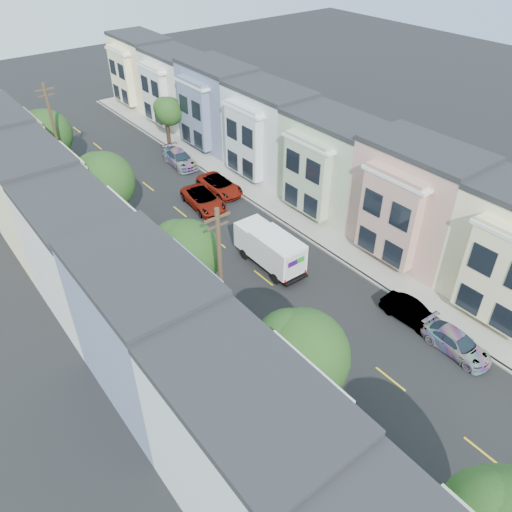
{
  "coord_description": "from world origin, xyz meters",
  "views": [
    {
      "loc": [
        -18.08,
        -16.44,
        23.07
      ],
      "look_at": [
        -0.57,
        6.15,
        2.2
      ],
      "focal_mm": 35.0,
      "sensor_mm": 36.0,
      "label": 1
    }
  ],
  "objects": [
    {
      "name": "fedex_truck",
      "position": [
        1.38,
        6.98,
        1.61
      ],
      "size": [
        2.31,
        6.01,
        2.88
      ],
      "rotation": [
        0.0,
        0.0,
        -0.01
      ],
      "color": "white",
      "rests_on": "ground"
    },
    {
      "name": "utility_pole_near",
      "position": [
        -6.3,
        2.0,
        5.15
      ],
      "size": [
        1.6,
        0.26,
        10.0
      ],
      "color": "#42301E",
      "rests_on": "ground"
    },
    {
      "name": "parked_left_c",
      "position": [
        -4.9,
        -0.56,
        0.66
      ],
      "size": [
        2.13,
        4.51,
        1.32
      ],
      "primitive_type": "imported",
      "rotation": [
        0.0,
        0.0,
        0.06
      ],
      "color": "#A7AAB8",
      "rests_on": "ground"
    },
    {
      "name": "tree_far_r",
      "position": [
        6.89,
        31.37,
        3.74
      ],
      "size": [
        3.1,
        3.1,
        5.33
      ],
      "color": "black",
      "rests_on": "ground"
    },
    {
      "name": "parked_left_d",
      "position": [
        -4.9,
        10.78,
        0.7
      ],
      "size": [
        2.22,
        4.76,
        1.4
      ],
      "primitive_type": "imported",
      "rotation": [
        0.0,
        0.0,
        0.06
      ],
      "color": "#64070E",
      "rests_on": "ground"
    },
    {
      "name": "centerline",
      "position": [
        0.0,
        15.0,
        0.0
      ],
      "size": [
        0.12,
        70.0,
        0.01
      ],
      "primitive_type": "cube",
      "color": "gold",
      "rests_on": "ground"
    },
    {
      "name": "ground",
      "position": [
        0.0,
        0.0,
        0.0
      ],
      "size": [
        160.0,
        160.0,
        0.0
      ],
      "primitive_type": "plane",
      "color": "black",
      "rests_on": "ground"
    },
    {
      "name": "tree_c",
      "position": [
        -6.3,
        5.87,
        5.03
      ],
      "size": [
        4.35,
        4.35,
        7.23
      ],
      "color": "black",
      "rests_on": "ground"
    },
    {
      "name": "sidewalk_right",
      "position": [
        7.35,
        15.0,
        0.07
      ],
      "size": [
        2.6,
        70.0,
        0.15
      ],
      "primitive_type": "cube",
      "color": "gray",
      "rests_on": "ground"
    },
    {
      "name": "parked_right_b",
      "position": [
        4.9,
        -3.49,
        0.68
      ],
      "size": [
        1.7,
        4.16,
        1.36
      ],
      "primitive_type": "imported",
      "rotation": [
        0.0,
        0.0,
        0.07
      ],
      "color": "white",
      "rests_on": "ground"
    },
    {
      "name": "lead_sedan",
      "position": [
        2.19,
        17.39,
        0.75
      ],
      "size": [
        3.04,
        5.63,
        1.5
      ],
      "primitive_type": "imported",
      "rotation": [
        0.0,
        0.0,
        -0.11
      ],
      "color": "black",
      "rests_on": "ground"
    },
    {
      "name": "tree_b",
      "position": [
        -6.3,
        -4.73,
        5.03
      ],
      "size": [
        4.7,
        4.7,
        7.4
      ],
      "color": "black",
      "rests_on": "ground"
    },
    {
      "name": "road_slab",
      "position": [
        0.0,
        15.0,
        0.01
      ],
      "size": [
        12.0,
        70.0,
        0.02
      ],
      "primitive_type": "cube",
      "color": "black",
      "rests_on": "ground"
    },
    {
      "name": "parked_left_b",
      "position": [
        -4.9,
        -8.91,
        0.72
      ],
      "size": [
        2.11,
        4.56,
        1.43
      ],
      "primitive_type": "imported",
      "rotation": [
        0.0,
        0.0,
        -0.1
      ],
      "color": "black",
      "rests_on": "ground"
    },
    {
      "name": "townhouse_row_right",
      "position": [
        11.15,
        15.0,
        0.0
      ],
      "size": [
        5.0,
        70.0,
        8.5
      ],
      "primitive_type": "cube",
      "color": "#ACBE9B",
      "rests_on": "ground"
    },
    {
      "name": "parked_right_c",
      "position": [
        4.9,
        18.77,
        0.72
      ],
      "size": [
        2.49,
        5.21,
        1.43
      ],
      "primitive_type": "imported",
      "rotation": [
        0.0,
        0.0,
        0.02
      ],
      "color": "black",
      "rests_on": "ground"
    },
    {
      "name": "tree_d",
      "position": [
        -6.3,
        17.97,
        4.97
      ],
      "size": [
        4.7,
        4.7,
        7.34
      ],
      "color": "black",
      "rests_on": "ground"
    },
    {
      "name": "curb_right",
      "position": [
        6.05,
        15.0,
        0.07
      ],
      "size": [
        0.3,
        70.0,
        0.15
      ],
      "primitive_type": "cube",
      "color": "gray",
      "rests_on": "ground"
    },
    {
      "name": "townhouse_row_left",
      "position": [
        -11.15,
        15.0,
        0.0
      ],
      "size": [
        5.0,
        70.0,
        8.5
      ],
      "primitive_type": "cube",
      "color": "#ACBE9B",
      "rests_on": "ground"
    },
    {
      "name": "tree_e",
      "position": [
        -6.3,
        31.23,
        4.54
      ],
      "size": [
        4.7,
        4.7,
        6.91
      ],
      "color": "black",
      "rests_on": "ground"
    },
    {
      "name": "parked_right_a",
      "position": [
        4.9,
        -6.93,
        0.66
      ],
      "size": [
        1.97,
        4.43,
        1.31
      ],
      "primitive_type": "imported",
      "rotation": [
        0.0,
        0.0,
        -0.03
      ],
      "color": "#404548",
      "rests_on": "ground"
    },
    {
      "name": "utility_pole_far",
      "position": [
        -6.3,
        28.0,
        5.15
      ],
      "size": [
        1.6,
        0.26,
        10.0
      ],
      "color": "#42301E",
      "rests_on": "ground"
    },
    {
      "name": "curb_left",
      "position": [
        -6.05,
        15.0,
        0.07
      ],
      "size": [
        0.3,
        70.0,
        0.15
      ],
      "primitive_type": "cube",
      "color": "gray",
      "rests_on": "ground"
    },
    {
      "name": "sidewalk_left",
      "position": [
        -7.35,
        15.0,
        0.07
      ],
      "size": [
        2.6,
        70.0,
        0.15
      ],
      "primitive_type": "cube",
      "color": "gray",
      "rests_on": "ground"
    },
    {
      "name": "parked_right_d",
      "position": [
        4.9,
        26.14,
        0.75
      ],
      "size": [
        2.5,
        5.16,
        1.5
      ],
      "primitive_type": "imported",
      "rotation": [
        0.0,
        0.0,
        -0.08
      ],
      "color": "black",
      "rests_on": "ground"
    }
  ]
}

